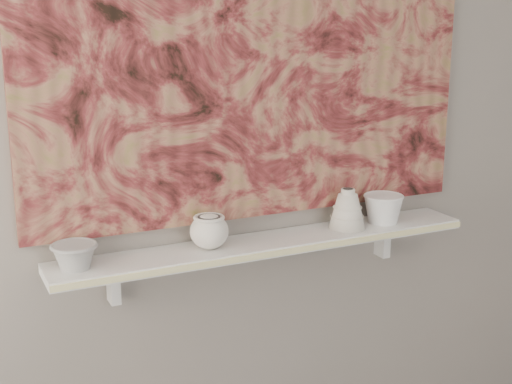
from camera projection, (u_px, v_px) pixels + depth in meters
wall_back at (256, 105)px, 2.25m from camera, size 3.60×0.00×3.60m
shelf at (268, 244)px, 2.27m from camera, size 1.40×0.18×0.03m
shelf_stripe at (282, 253)px, 2.19m from camera, size 1.40×0.01×0.02m
bracket_left at (113, 284)px, 2.15m from camera, size 0.03×0.06×0.12m
bracket_right at (382, 240)px, 2.55m from camera, size 0.03×0.06×0.12m
painting at (258, 43)px, 2.19m from camera, size 1.50×0.02×1.10m
house_motif at (377, 133)px, 2.44m from camera, size 0.09×0.00×0.08m
bowl_grey at (74, 256)px, 2.01m from camera, size 0.17×0.17×0.08m
cup_cream at (209, 231)px, 2.17m from camera, size 0.13×0.13×0.11m
bell_vessel at (347, 208)px, 2.38m from camera, size 0.16×0.16×0.14m
bowl_white at (383, 208)px, 2.44m from camera, size 0.18×0.18×0.10m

